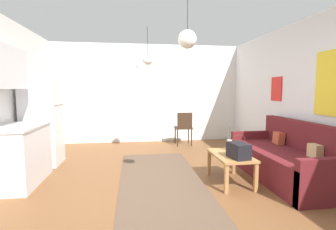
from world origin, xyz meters
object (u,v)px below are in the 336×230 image
Objects in this scene: pendant_lamp_far at (148,59)px; refrigerator at (42,122)px; pendant_lamp_near at (187,39)px; accent_chair at (184,126)px; coffee_table at (231,158)px; handbag at (239,150)px; couch at (287,161)px; bamboo_vase at (230,145)px.

refrigerator is at bearing 179.57° from pendant_lamp_far.
pendant_lamp_far is at bearing 101.22° from pendant_lamp_near.
coffee_table is at bearing 93.98° from accent_chair.
pendant_lamp_near is (-0.80, -0.48, 1.66)m from coffee_table.
handbag is 2.49m from pendant_lamp_far.
coffee_table is at bearing -50.13° from pendant_lamp_far.
handbag is 3.60m from refrigerator.
pendant_lamp_near reaches higher than accent_chair.
accent_chair is at bearing 78.94° from pendant_lamp_near.
couch is 2.92× the size of pendant_lamp_near.
bamboo_vase is 0.46× the size of accent_chair.
couch is at bearing 16.57° from handbag.
bamboo_vase is 0.24× the size of refrigerator.
bamboo_vase is at bearing -42.94° from pendant_lamp_far.
bamboo_vase is at bearing 83.35° from handbag.
refrigerator is 1.93× the size of accent_chair.
pendant_lamp_far is at bearing -0.43° from refrigerator.
coffee_table is at bearing -176.77° from couch.
handbag is (-0.05, -0.47, 0.03)m from bamboo_vase.
coffee_table is 2.45m from pendant_lamp_far.
pendant_lamp_far is at bearing 51.06° from accent_chair.
handbag is 0.22× the size of refrigerator.
accent_chair is at bearing 51.22° from pendant_lamp_far.
bamboo_vase is at bearing -19.92° from refrigerator.
accent_chair is (2.98, 1.21, -0.33)m from refrigerator.
bamboo_vase is at bearing 96.19° from accent_chair.
bamboo_vase is (-0.89, 0.19, 0.24)m from couch.
handbag is 0.50× the size of pendant_lamp_near.
couch is 2.83m from accent_chair.
pendant_lamp_near is at bearing -78.78° from pendant_lamp_far.
bamboo_vase is 2.40m from accent_chair.
coffee_table is 2.19× the size of bamboo_vase.
accent_chair is at bearing 94.13° from coffee_table.
handbag reaches higher than coffee_table.
pendant_lamp_near reaches higher than couch.
refrigerator is at bearing 160.08° from bamboo_vase.
pendant_lamp_near is (-0.82, -0.26, 1.48)m from handbag.
pendant_lamp_near reaches higher than coffee_table.
couch is 1.26× the size of refrigerator.
bamboo_vase reaches higher than coffee_table.
couch is 0.94m from bamboo_vase.
refrigerator is (-4.14, 1.36, 0.53)m from couch.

